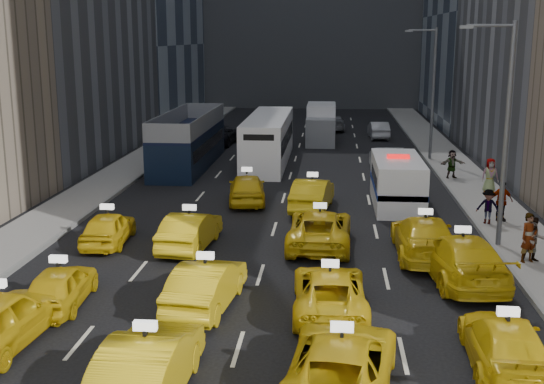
{
  "coord_description": "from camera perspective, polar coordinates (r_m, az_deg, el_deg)",
  "views": [
    {
      "loc": [
        2.44,
        -15.19,
        8.4
      ],
      "look_at": [
        0.02,
        12.68,
        2.0
      ],
      "focal_mm": 45.0,
      "sensor_mm": 36.0,
      "label": 1
    }
  ],
  "objects": [
    {
      "name": "taxi_6",
      "position": [
        16.86,
        5.8,
        -14.17
      ],
      "size": [
        3.11,
        5.65,
        1.5
      ],
      "primitive_type": "imported",
      "rotation": [
        0.0,
        0.0,
        3.02
      ],
      "color": "gold",
      "rests_on": "ground"
    },
    {
      "name": "city_bus",
      "position": [
        46.15,
        -0.31,
        4.4
      ],
      "size": [
        3.04,
        12.48,
        3.2
      ],
      "rotation": [
        0.0,
        0.0,
        0.04
      ],
      "color": "white",
      "rests_on": "ground"
    },
    {
      "name": "taxi_11",
      "position": [
        24.82,
        15.54,
        -5.36
      ],
      "size": [
        2.92,
        5.93,
        1.66
      ],
      "primitive_type": "imported",
      "rotation": [
        0.0,
        0.0,
        3.25
      ],
      "color": "gold",
      "rests_on": "ground"
    },
    {
      "name": "double_decker",
      "position": [
        45.18,
        -6.97,
        4.34
      ],
      "size": [
        4.4,
        12.43,
        3.54
      ],
      "rotation": [
        0.0,
        0.0,
        0.14
      ],
      "color": "black",
      "rests_on": "ground"
    },
    {
      "name": "pedestrian_5",
      "position": [
        41.91,
        14.82,
        2.28
      ],
      "size": [
        1.62,
        0.88,
        1.68
      ],
      "primitive_type": "imported",
      "rotation": [
        0.0,
        0.0,
        0.29
      ],
      "color": "gray",
      "rests_on": "sidewalk_east"
    },
    {
      "name": "taxi_12",
      "position": [
        28.91,
        -13.55,
        -2.95
      ],
      "size": [
        1.85,
        4.13,
        1.38
      ],
      "primitive_type": "imported",
      "rotation": [
        0.0,
        0.0,
        3.2
      ],
      "color": "gold",
      "rests_on": "ground"
    },
    {
      "name": "pedestrian_0",
      "position": [
        27.14,
        20.7,
        -3.59
      ],
      "size": [
        0.81,
        0.68,
        1.88
      ],
      "primitive_type": "imported",
      "rotation": [
        0.0,
        0.0,
        0.4
      ],
      "color": "gray",
      "rests_on": "sidewalk_east"
    },
    {
      "name": "pedestrian_3",
      "position": [
        32.71,
        18.62,
        -0.72
      ],
      "size": [
        1.17,
        0.7,
        1.87
      ],
      "primitive_type": "imported",
      "rotation": [
        0.0,
        0.0,
        0.2
      ],
      "color": "gray",
      "rests_on": "sidewalk_east"
    },
    {
      "name": "taxi_16",
      "position": [
        35.06,
        -2.1,
        0.32
      ],
      "size": [
        2.39,
        4.73,
        1.54
      ],
      "primitive_type": "imported",
      "rotation": [
        0.0,
        0.0,
        3.27
      ],
      "color": "gold",
      "rests_on": "ground"
    },
    {
      "name": "streetlight_far",
      "position": [
        47.79,
        13.21,
        8.38
      ],
      "size": [
        2.15,
        0.22,
        9.0
      ],
      "color": "#595B60",
      "rests_on": "ground"
    },
    {
      "name": "misc_car_4",
      "position": [
        58.33,
        8.9,
        5.16
      ],
      "size": [
        1.68,
        4.35,
        1.41
      ],
      "primitive_type": "imported",
      "rotation": [
        0.0,
        0.0,
        3.19
      ],
      "color": "#A8AAB0",
      "rests_on": "ground"
    },
    {
      "name": "sidewalk_east",
      "position": [
        41.82,
        15.98,
        0.91
      ],
      "size": [
        3.0,
        90.0,
        0.15
      ],
      "primitive_type": "cube",
      "color": "gray",
      "rests_on": "ground"
    },
    {
      "name": "taxi_7",
      "position": [
        18.91,
        18.95,
        -11.96
      ],
      "size": [
        2.08,
        4.76,
        1.36
      ],
      "primitive_type": "imported",
      "rotation": [
        0.0,
        0.0,
        3.11
      ],
      "color": "gold",
      "rests_on": "ground"
    },
    {
      "name": "taxi_15",
      "position": [
        27.15,
        12.62,
        -3.69
      ],
      "size": [
        2.26,
        5.53,
        1.6
      ],
      "primitive_type": "imported",
      "rotation": [
        0.0,
        0.0,
        3.14
      ],
      "color": "gold",
      "rests_on": "ground"
    },
    {
      "name": "taxi_17",
      "position": [
        33.74,
        3.39,
        -0.19
      ],
      "size": [
        2.2,
        4.89,
        1.56
      ],
      "primitive_type": "imported",
      "rotation": [
        0.0,
        0.0,
        3.02
      ],
      "color": "gold",
      "rests_on": "ground"
    },
    {
      "name": "taxi_5",
      "position": [
        16.8,
        -10.41,
        -14.18
      ],
      "size": [
        1.87,
        5.01,
        1.64
      ],
      "primitive_type": "imported",
      "rotation": [
        0.0,
        0.0,
        3.11
      ],
      "color": "gold",
      "rests_on": "ground"
    },
    {
      "name": "misc_car_0",
      "position": [
        43.31,
        9.68,
        2.63
      ],
      "size": [
        2.16,
        5.13,
        1.65
      ],
      "primitive_type": "imported",
      "rotation": [
        0.0,
        0.0,
        3.23
      ],
      "color": "#B0B3B8",
      "rests_on": "ground"
    },
    {
      "name": "taxi_8",
      "position": [
        22.83,
        -17.3,
        -7.5
      ],
      "size": [
        1.85,
        4.05,
        1.35
      ],
      "primitive_type": "imported",
      "rotation": [
        0.0,
        0.0,
        3.21
      ],
      "color": "gold",
      "rests_on": "ground"
    },
    {
      "name": "taxi_9",
      "position": [
        21.78,
        -5.55,
        -7.74
      ],
      "size": [
        2.1,
        4.71,
        1.5
      ],
      "primitive_type": "imported",
      "rotation": [
        0.0,
        0.0,
        3.03
      ],
      "color": "gold",
      "rests_on": "ground"
    },
    {
      "name": "nypd_van",
      "position": [
        34.99,
        10.43,
        0.78
      ],
      "size": [
        2.88,
        6.28,
        2.62
      ],
      "rotation": [
        0.0,
        0.0,
        0.08
      ],
      "color": "silver",
      "rests_on": "ground"
    },
    {
      "name": "taxi_13",
      "position": [
        27.76,
        -6.87,
        -3.22
      ],
      "size": [
        1.97,
        4.64,
        1.49
      ],
      "primitive_type": "imported",
      "rotation": [
        0.0,
        0.0,
        3.05
      ],
      "color": "gold",
      "rests_on": "ground"
    },
    {
      "name": "curb_east",
      "position": [
        41.57,
        14.02,
        0.97
      ],
      "size": [
        0.15,
        90.0,
        0.18
      ],
      "primitive_type": "cube",
      "color": "slate",
      "rests_on": "ground"
    },
    {
      "name": "curb_west",
      "position": [
        42.61,
        -10.78,
        1.42
      ],
      "size": [
        0.15,
        90.0,
        0.18
      ],
      "primitive_type": "cube",
      "color": "slate",
      "rests_on": "ground"
    },
    {
      "name": "taxi_10",
      "position": [
        21.49,
        4.85,
        -8.23
      ],
      "size": [
        2.4,
        4.92,
        1.35
      ],
      "primitive_type": "imported",
      "rotation": [
        0.0,
        0.0,
        3.18
      ],
      "color": "gold",
      "rests_on": "ground"
    },
    {
      "name": "misc_car_2",
      "position": [
        62.79,
        5.21,
        5.78
      ],
      "size": [
        2.04,
        4.73,
        1.36
      ],
      "primitive_type": "imported",
      "rotation": [
        0.0,
        0.0,
        3.17
      ],
      "color": "slate",
      "rests_on": "ground"
    },
    {
      "name": "pedestrian_4",
      "position": [
        38.51,
        17.77,
        1.32
      ],
      "size": [
        0.96,
        0.58,
        1.87
      ],
      "primitive_type": "imported",
      "rotation": [
        0.0,
        0.0,
        0.09
      ],
      "color": "gray",
      "rests_on": "sidewalk_east"
    },
    {
      "name": "sidewalk_west",
      "position": [
        43.03,
        -12.64,
        1.42
      ],
      "size": [
        3.0,
        90.0,
        0.15
      ],
      "primitive_type": "cube",
      "color": "gray",
      "rests_on": "ground"
    },
    {
      "name": "pedestrian_1",
      "position": [
        27.3,
        21.07,
        -3.73
      ],
      "size": [
        0.83,
        0.46,
        1.7
      ],
      "primitive_type": "imported",
      "rotation": [
        0.0,
        0.0,
        0.0
      ],
      "color": "gray",
      "rests_on": "sidewalk_east"
    },
    {
      "name": "box_truck",
      "position": [
        55.4,
        4.13,
        5.69
      ],
      "size": [
        2.33,
        6.65,
        3.03
      ],
      "rotation": [
        0.0,
        0.0,
        0.01
      ],
      "color": "white",
      "rests_on": "ground"
    },
    {
      "name": "taxi_14",
      "position": [
        27.89,
        4.02,
        -3.07
      ],
      "size": [
        2.63,
        5.45,
        1.5
      ],
      "primitive_type": "imported",
      "rotation": [
        0.0,
        0.0,
        3.11
      ],
      "color": "gold",
      "rests_on": "ground"
    },
    {
      "name": "pedestrian_2",
      "position": [
        32.12,
        17.63,
        -1.16
      ],
      "size": [
        1.1,
        0.79,
        1.58
      ],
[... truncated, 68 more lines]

